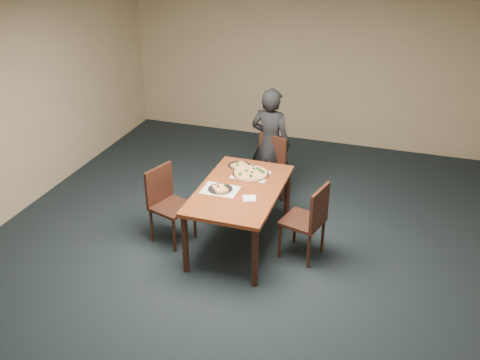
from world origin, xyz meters
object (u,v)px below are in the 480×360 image
(pizza_pan, at_px, (251,173))
(slice_plate_far, at_px, (239,165))
(chair_right, at_px, (309,218))
(diner, at_px, (270,144))
(chair_left, at_px, (167,200))
(slice_plate_near, at_px, (220,189))
(chair_far, at_px, (268,166))
(dining_table, at_px, (240,195))

(pizza_pan, bearing_deg, slice_plate_far, 139.07)
(chair_right, xyz_separation_m, diner, (-0.81, 1.31, 0.25))
(diner, bearing_deg, chair_right, 131.30)
(chair_left, height_order, slice_plate_near, chair_left)
(slice_plate_near, xyz_separation_m, slice_plate_far, (0.01, 0.64, -0.00))
(chair_left, bearing_deg, pizza_pan, -42.63)
(slice_plate_near, bearing_deg, pizza_pan, 65.17)
(diner, distance_m, pizza_pan, 0.95)
(pizza_pan, bearing_deg, slice_plate_near, -114.83)
(slice_plate_near, bearing_deg, chair_left, -177.56)
(chair_far, relative_size, diner, 0.60)
(dining_table, bearing_deg, chair_right, -0.71)
(dining_table, height_order, slice_plate_near, slice_plate_near)
(chair_left, relative_size, slice_plate_near, 3.25)
(dining_table, distance_m, chair_far, 1.13)
(chair_left, distance_m, diner, 1.69)
(slice_plate_near, height_order, slice_plate_far, slice_plate_near)
(chair_far, xyz_separation_m, diner, (-0.01, 0.17, 0.25))
(dining_table, distance_m, slice_plate_far, 0.57)
(slice_plate_far, bearing_deg, chair_left, -134.99)
(diner, xyz_separation_m, slice_plate_near, (-0.19, -1.41, 0.00))
(dining_table, relative_size, diner, 0.98)
(dining_table, xyz_separation_m, diner, (-0.00, 1.30, 0.10))
(dining_table, distance_m, pizza_pan, 0.37)
(chair_left, xyz_separation_m, slice_plate_far, (0.67, 0.67, 0.25))
(dining_table, bearing_deg, pizza_pan, 86.94)
(chair_right, bearing_deg, chair_far, -130.49)
(chair_far, height_order, chair_left, same)
(chair_far, bearing_deg, diner, 114.42)
(slice_plate_far, bearing_deg, chair_right, -28.52)
(chair_far, relative_size, pizza_pan, 2.11)
(slice_plate_far, bearing_deg, pizza_pan, -40.93)
(dining_table, distance_m, chair_left, 0.88)
(slice_plate_near, bearing_deg, diner, 82.21)
(chair_right, bearing_deg, slice_plate_far, -104.05)
(chair_right, distance_m, pizza_pan, 0.90)
(chair_left, bearing_deg, slice_plate_near, -69.53)
(chair_far, distance_m, chair_left, 1.53)
(dining_table, xyz_separation_m, slice_plate_far, (-0.19, 0.53, 0.10))
(chair_far, bearing_deg, slice_plate_far, -88.88)
(diner, distance_m, slice_plate_near, 1.42)
(dining_table, distance_m, diner, 1.30)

